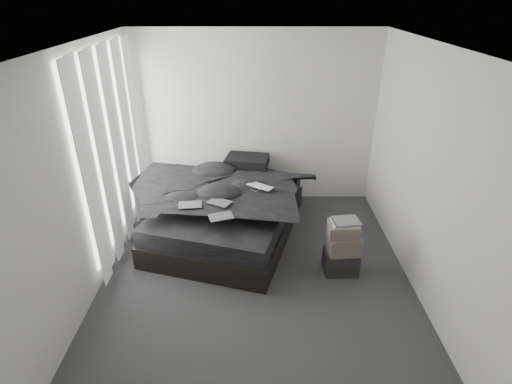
{
  "coord_description": "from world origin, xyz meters",
  "views": [
    {
      "loc": [
        -0.01,
        -3.72,
        3.07
      ],
      "look_at": [
        0.0,
        0.8,
        0.75
      ],
      "focal_mm": 28.0,
      "sensor_mm": 36.0,
      "label": 1
    }
  ],
  "objects_px": {
    "laptop": "(258,183)",
    "box_lower": "(341,261)",
    "side_stand": "(162,213)",
    "bed": "(228,223)"
  },
  "relations": [
    {
      "from": "laptop",
      "to": "box_lower",
      "type": "height_order",
      "value": "laptop"
    },
    {
      "from": "side_stand",
      "to": "box_lower",
      "type": "distance_m",
      "value": 2.46
    },
    {
      "from": "side_stand",
      "to": "box_lower",
      "type": "height_order",
      "value": "side_stand"
    },
    {
      "from": "bed",
      "to": "box_lower",
      "type": "relative_size",
      "value": 5.62
    },
    {
      "from": "box_lower",
      "to": "laptop",
      "type": "bearing_deg",
      "value": 141.3
    },
    {
      "from": "bed",
      "to": "side_stand",
      "type": "bearing_deg",
      "value": -162.7
    },
    {
      "from": "side_stand",
      "to": "box_lower",
      "type": "bearing_deg",
      "value": -20.04
    },
    {
      "from": "bed",
      "to": "box_lower",
      "type": "distance_m",
      "value": 1.64
    },
    {
      "from": "bed",
      "to": "box_lower",
      "type": "bearing_deg",
      "value": -15.34
    },
    {
      "from": "box_lower",
      "to": "side_stand",
      "type": "bearing_deg",
      "value": 159.96
    }
  ]
}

